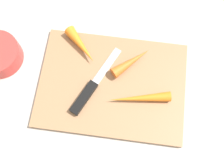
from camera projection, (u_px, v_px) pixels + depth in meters
The scene contains 6 objects.
ground_plane at pixel (112, 86), 0.67m from camera, with size 1.40×1.40×0.00m, color #ADA8A0.
cutting_board at pixel (112, 85), 0.67m from camera, with size 0.36×0.26×0.01m, color #99704C.
knife at pixel (87, 93), 0.65m from camera, with size 0.10×0.19×0.01m.
carrot_longest at pixel (139, 98), 0.64m from camera, with size 0.02×0.02×0.15m, color orange.
carrot_shortest at pixel (131, 62), 0.67m from camera, with size 0.03×0.03×0.11m, color orange.
carrot_medium at pixel (81, 45), 0.68m from camera, with size 0.03×0.03×0.11m, color orange.
Camera 1 is at (-0.03, 0.21, 0.64)m, focal length 43.22 mm.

